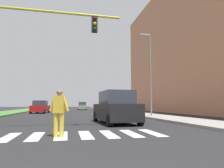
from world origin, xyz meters
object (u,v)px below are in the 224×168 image
object	(u,v)px
street_lamp_right	(149,67)
pedestrian_performer	(59,111)
sedan_distant	(82,106)
suv_crossing	(116,108)
sedan_midblock	(40,107)

from	to	relation	value
street_lamp_right	pedestrian_performer	distance (m)	12.77
sedan_distant	pedestrian_performer	bearing A→B (deg)	-95.33
suv_crossing	sedan_midblock	world-z (taller)	suv_crossing
street_lamp_right	sedan_midblock	xyz separation A→B (m)	(-10.72, 11.26, -3.83)
sedan_midblock	sedan_distant	size ratio (longest dim) A/B	0.95
street_lamp_right	pedestrian_performer	world-z (taller)	street_lamp_right
street_lamp_right	sedan_midblock	distance (m)	16.01
street_lamp_right	suv_crossing	size ratio (longest dim) A/B	1.60
sedan_midblock	street_lamp_right	bearing A→B (deg)	-46.40
suv_crossing	street_lamp_right	bearing A→B (deg)	48.30
street_lamp_right	pedestrian_performer	size ratio (longest dim) A/B	4.44
suv_crossing	sedan_distant	size ratio (longest dim) A/B	1.03
pedestrian_performer	sedan_midblock	world-z (taller)	pedestrian_performer
street_lamp_right	sedan_midblock	world-z (taller)	street_lamp_right
sedan_midblock	sedan_distant	xyz separation A→B (m)	(6.56, 15.44, 0.01)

